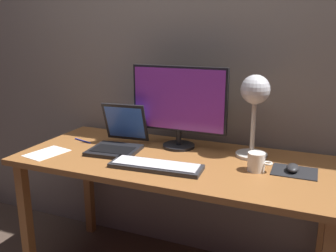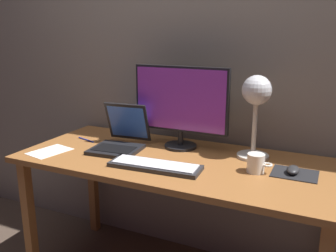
{
  "view_description": "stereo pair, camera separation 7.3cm",
  "coord_description": "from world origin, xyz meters",
  "px_view_note": "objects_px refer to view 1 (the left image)",
  "views": [
    {
      "loc": [
        0.64,
        -1.63,
        1.37
      ],
      "look_at": [
        -0.01,
        -0.05,
        0.92
      ],
      "focal_mm": 38.99,
      "sensor_mm": 36.0,
      "label": 1
    },
    {
      "loc": [
        0.71,
        -1.6,
        1.37
      ],
      "look_at": [
        -0.01,
        -0.05,
        0.92
      ],
      "focal_mm": 38.99,
      "sensor_mm": 36.0,
      "label": 2
    }
  ],
  "objects_px": {
    "mouse": "(293,168)",
    "coffee_mug": "(257,162)",
    "monitor": "(179,103)",
    "pen": "(83,141)",
    "keyboard_main": "(156,166)",
    "laptop": "(120,137)",
    "desk_lamp": "(255,98)"
  },
  "relations": [
    {
      "from": "mouse",
      "to": "coffee_mug",
      "type": "height_order",
      "value": "coffee_mug"
    },
    {
      "from": "monitor",
      "to": "pen",
      "type": "xyz_separation_m",
      "value": [
        -0.56,
        -0.11,
        -0.25
      ]
    },
    {
      "from": "keyboard_main",
      "to": "monitor",
      "type": "bearing_deg",
      "value": 92.5
    },
    {
      "from": "monitor",
      "to": "coffee_mug",
      "type": "bearing_deg",
      "value": -22.55
    },
    {
      "from": "keyboard_main",
      "to": "laptop",
      "type": "distance_m",
      "value": 0.37
    },
    {
      "from": "desk_lamp",
      "to": "monitor",
      "type": "bearing_deg",
      "value": -179.17
    },
    {
      "from": "monitor",
      "to": "keyboard_main",
      "type": "distance_m",
      "value": 0.41
    },
    {
      "from": "monitor",
      "to": "desk_lamp",
      "type": "distance_m",
      "value": 0.4
    },
    {
      "from": "laptop",
      "to": "pen",
      "type": "distance_m",
      "value": 0.27
    },
    {
      "from": "monitor",
      "to": "laptop",
      "type": "xyz_separation_m",
      "value": [
        -0.29,
        -0.14,
        -0.18
      ]
    },
    {
      "from": "desk_lamp",
      "to": "mouse",
      "type": "relative_size",
      "value": 4.37
    },
    {
      "from": "keyboard_main",
      "to": "mouse",
      "type": "bearing_deg",
      "value": 18.34
    },
    {
      "from": "mouse",
      "to": "coffee_mug",
      "type": "relative_size",
      "value": 0.84
    },
    {
      "from": "coffee_mug",
      "to": "monitor",
      "type": "bearing_deg",
      "value": 157.45
    },
    {
      "from": "monitor",
      "to": "keyboard_main",
      "type": "bearing_deg",
      "value": -87.5
    },
    {
      "from": "pen",
      "to": "mouse",
      "type": "bearing_deg",
      "value": -1.27
    },
    {
      "from": "desk_lamp",
      "to": "keyboard_main",
      "type": "bearing_deg",
      "value": -138.17
    },
    {
      "from": "coffee_mug",
      "to": "pen",
      "type": "relative_size",
      "value": 0.82
    },
    {
      "from": "monitor",
      "to": "mouse",
      "type": "bearing_deg",
      "value": -12.91
    },
    {
      "from": "keyboard_main",
      "to": "mouse",
      "type": "distance_m",
      "value": 0.63
    },
    {
      "from": "desk_lamp",
      "to": "pen",
      "type": "xyz_separation_m",
      "value": [
        -0.96,
        -0.12,
        -0.3
      ]
    },
    {
      "from": "monitor",
      "to": "mouse",
      "type": "relative_size",
      "value": 5.53
    },
    {
      "from": "monitor",
      "to": "laptop",
      "type": "bearing_deg",
      "value": -154.5
    },
    {
      "from": "keyboard_main",
      "to": "mouse",
      "type": "relative_size",
      "value": 4.67
    },
    {
      "from": "keyboard_main",
      "to": "laptop",
      "type": "xyz_separation_m",
      "value": [
        -0.31,
        0.2,
        0.05
      ]
    },
    {
      "from": "coffee_mug",
      "to": "pen",
      "type": "bearing_deg",
      "value": 175.77
    },
    {
      "from": "pen",
      "to": "monitor",
      "type": "bearing_deg",
      "value": 11.65
    },
    {
      "from": "mouse",
      "to": "pen",
      "type": "relative_size",
      "value": 0.69
    },
    {
      "from": "pen",
      "to": "desk_lamp",
      "type": "bearing_deg",
      "value": 7.18
    },
    {
      "from": "laptop",
      "to": "mouse",
      "type": "height_order",
      "value": "laptop"
    },
    {
      "from": "monitor",
      "to": "pen",
      "type": "relative_size",
      "value": 3.79
    },
    {
      "from": "mouse",
      "to": "monitor",
      "type": "bearing_deg",
      "value": 167.09
    }
  ]
}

